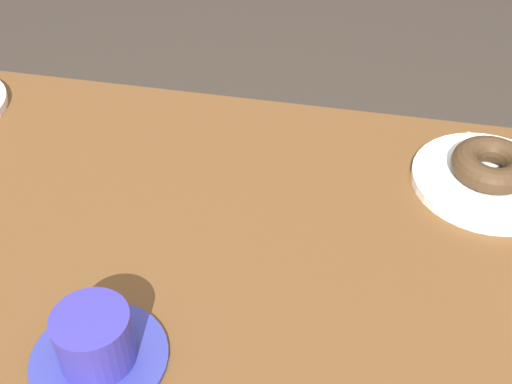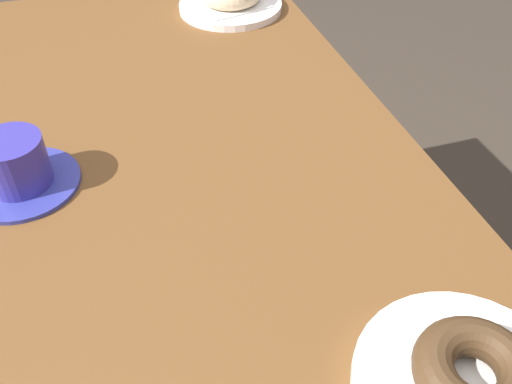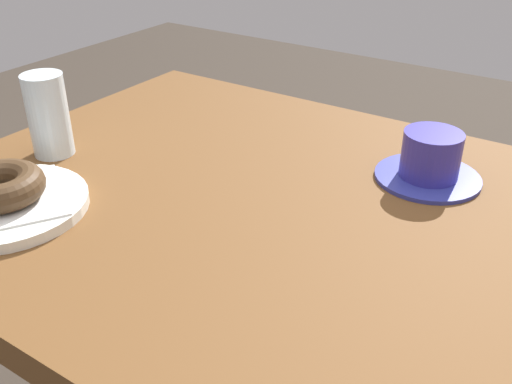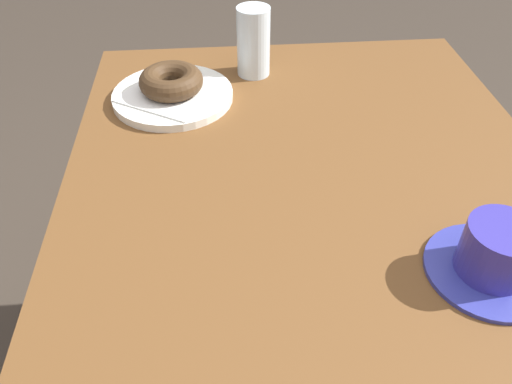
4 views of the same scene
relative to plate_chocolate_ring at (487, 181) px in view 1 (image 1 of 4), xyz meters
The scene contains 5 objects.
table 0.48m from the plate_chocolate_ring, 26.71° to the left, with size 1.25×0.73×0.72m.
plate_chocolate_ring is the anchor object (origin of this frame).
napkin_chocolate_ring 0.01m from the plate_chocolate_ring, ahead, with size 0.15×0.15×0.00m, color white.
donut_chocolate_ring 0.03m from the plate_chocolate_ring, ahead, with size 0.11×0.11×0.04m, color #412C19.
coffee_cup 0.58m from the plate_chocolate_ring, 42.10° to the left, with size 0.15×0.15×0.07m.
Camera 1 is at (-0.24, 0.55, 1.32)m, focal length 45.61 mm.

